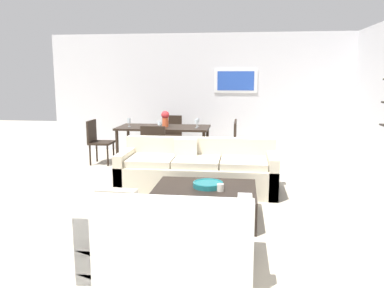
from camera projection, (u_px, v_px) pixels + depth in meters
name	position (u px, v px, depth m)	size (l,w,h in m)	color
ground_plane	(201.00, 197.00, 5.79)	(18.00, 18.00, 0.00)	#BCB29E
back_wall_unit	(231.00, 94.00, 8.97)	(8.40, 0.09, 2.70)	silver
sofa_beige	(197.00, 172.00, 6.08)	(2.39, 0.90, 0.78)	beige
loveseat_white	(169.00, 238.00, 3.60)	(1.48, 0.90, 0.78)	white
coffee_table	(205.00, 203.00, 4.91)	(1.26, 1.04, 0.38)	black
decorative_bowl	(208.00, 184.00, 4.92)	(0.38, 0.38, 0.07)	#19666B
candle_jar	(220.00, 188.00, 4.75)	(0.08, 0.08, 0.09)	silver
dining_table	(164.00, 130.00, 7.90)	(1.82, 0.89, 0.75)	black
dining_chair_foot	(154.00, 146.00, 7.10)	(0.44, 0.44, 0.88)	black
dining_chair_left_near	(97.00, 139.00, 7.90)	(0.44, 0.44, 0.88)	black
dining_chair_right_far	(230.00, 138.00, 7.96)	(0.44, 0.44, 0.88)	black
dining_chair_right_near	(229.00, 142.00, 7.57)	(0.44, 0.44, 0.88)	black
dining_chair_head	(171.00, 133.00, 8.76)	(0.44, 0.44, 0.88)	black
wine_glass_head	(167.00, 118.00, 8.24)	(0.07, 0.07, 0.18)	silver
wine_glass_right_near	(196.00, 122.00, 7.67)	(0.08, 0.08, 0.16)	silver
wine_glass_foot	(160.00, 123.00, 7.49)	(0.08, 0.08, 0.15)	silver
wine_glass_right_far	(198.00, 121.00, 7.89)	(0.06, 0.06, 0.17)	silver
wine_glass_left_near	(129.00, 121.00, 7.84)	(0.07, 0.07, 0.17)	silver
centerpiece_vase	(165.00, 118.00, 7.85)	(0.16, 0.16, 0.32)	#D85933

